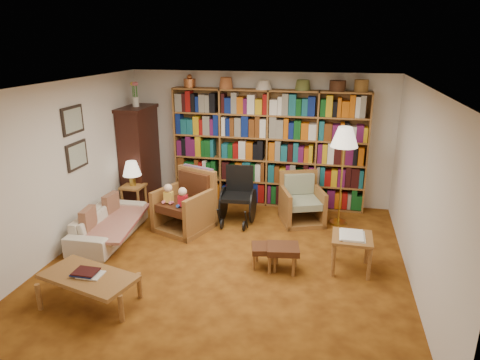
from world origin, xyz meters
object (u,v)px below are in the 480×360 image
(wheelchair, at_px, (238,197))
(sofa, at_px, (109,224))
(armchair_sage, at_px, (303,203))
(coffee_table, at_px, (89,278))
(footstool_b, at_px, (283,251))
(floor_lamp, at_px, (344,141))
(footstool_a, at_px, (266,250))
(side_table_lamp, at_px, (134,192))
(armchair_leather, at_px, (186,204))
(side_table_papers, at_px, (352,241))

(wheelchair, bearing_deg, sofa, -149.44)
(armchair_sage, height_order, coffee_table, armchair_sage)
(wheelchair, height_order, footstool_b, wheelchair)
(floor_lamp, relative_size, footstool_a, 3.77)
(side_table_lamp, distance_m, coffee_table, 2.95)
(sofa, relative_size, coffee_table, 1.32)
(wheelchair, xyz_separation_m, footstool_a, (0.73, -1.51, -0.18))
(coffee_table, bearing_deg, armchair_leather, 80.49)
(armchair_sage, bearing_deg, side_table_papers, -63.55)
(sofa, xyz_separation_m, wheelchair, (1.88, 1.11, 0.21))
(floor_lamp, distance_m, side_table_papers, 1.89)
(wheelchair, bearing_deg, footstool_b, -57.65)
(armchair_sage, relative_size, floor_lamp, 0.54)
(sofa, distance_m, wheelchair, 2.19)
(coffee_table, bearing_deg, floor_lamp, 46.28)
(floor_lamp, distance_m, footstool_b, 2.27)
(footstool_b, bearing_deg, sofa, 171.42)
(sofa, bearing_deg, coffee_table, -160.39)
(coffee_table, bearing_deg, sofa, 111.68)
(side_table_lamp, bearing_deg, sofa, -84.95)
(floor_lamp, height_order, footstool_a, floor_lamp)
(armchair_leather, relative_size, footstool_b, 2.19)
(floor_lamp, xyz_separation_m, footstool_b, (-0.76, -1.79, -1.17))
(side_table_lamp, height_order, wheelchair, wheelchair)
(sofa, distance_m, side_table_lamp, 1.14)
(footstool_a, distance_m, footstool_b, 0.25)
(floor_lamp, distance_m, coffee_table, 4.40)
(side_table_papers, bearing_deg, floor_lamp, 95.68)
(sofa, relative_size, wheelchair, 1.68)
(wheelchair, xyz_separation_m, floor_lamp, (1.74, 0.25, 1.03))
(armchair_leather, bearing_deg, floor_lamp, 15.03)
(sofa, relative_size, armchair_leather, 1.54)
(side_table_lamp, relative_size, armchair_sage, 0.55)
(armchair_sage, xyz_separation_m, footstool_b, (-0.13, -1.80, -0.02))
(footstool_b, bearing_deg, armchair_sage, 85.91)
(side_table_papers, xyz_separation_m, coffee_table, (-3.09, -1.50, -0.09))
(armchair_sage, height_order, footstool_a, armchair_sage)
(armchair_leather, xyz_separation_m, side_table_papers, (2.69, -0.89, 0.03))
(sofa, xyz_separation_m, floor_lamp, (3.62, 1.36, 1.23))
(sofa, xyz_separation_m, armchair_leather, (1.08, 0.68, 0.17))
(floor_lamp, distance_m, footstool_a, 2.35)
(footstool_a, bearing_deg, side_table_lamp, 150.63)
(side_table_lamp, bearing_deg, side_table_papers, -19.15)
(wheelchair, bearing_deg, armchair_sage, 13.28)
(armchair_leather, xyz_separation_m, floor_lamp, (2.54, 0.68, 1.06))
(sofa, height_order, footstool_a, sofa)
(coffee_table, bearing_deg, footstool_a, 34.25)
(armchair_sage, xyz_separation_m, wheelchair, (-1.11, -0.26, 0.12))
(wheelchair, bearing_deg, side_table_papers, -34.95)
(side_table_lamp, relative_size, floor_lamp, 0.30)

